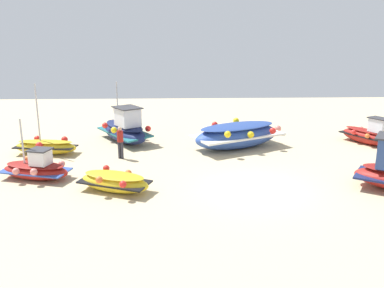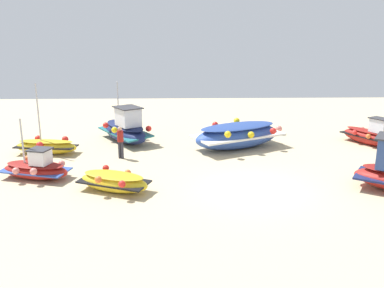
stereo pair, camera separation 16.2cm
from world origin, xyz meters
TOP-DOWN VIEW (x-y plane):
  - ground_plane at (0.00, 0.00)m, footprint 49.88×49.88m
  - fishing_boat_1 at (5.82, 0.00)m, footprint 3.28×2.28m
  - fishing_boat_2 at (-7.97, -6.97)m, footprint 2.59×3.47m
  - fishing_boat_3 at (10.30, -5.57)m, footprint 3.48×1.86m
  - fishing_boat_4 at (-0.17, -6.44)m, footprint 5.75×4.35m
  - fishing_boat_5 at (6.36, -8.09)m, footprint 3.85×4.72m
  - fishing_boat_6 at (9.54, -1.65)m, footprint 3.37×2.14m
  - person_walking at (6.16, -4.59)m, footprint 0.32×0.32m
  - mooring_buoy_0 at (-3.23, -9.52)m, footprint 0.44×0.44m

SIDE VIEW (x-z plane):
  - ground_plane at x=0.00m, z-range 0.00..0.00m
  - mooring_buoy_0 at x=-3.23m, z-range 0.08..0.67m
  - fishing_boat_1 at x=5.82m, z-range -0.02..0.84m
  - fishing_boat_3 at x=10.30m, z-range -1.48..2.34m
  - fishing_boat_6 at x=9.54m, z-range -0.91..1.83m
  - fishing_boat_2 at x=-7.97m, z-range -0.27..1.41m
  - fishing_boat_4 at x=-0.17m, z-range 0.02..1.47m
  - fishing_boat_5 at x=6.36m, z-range -1.03..2.53m
  - person_walking at x=6.16m, z-range 0.13..1.82m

